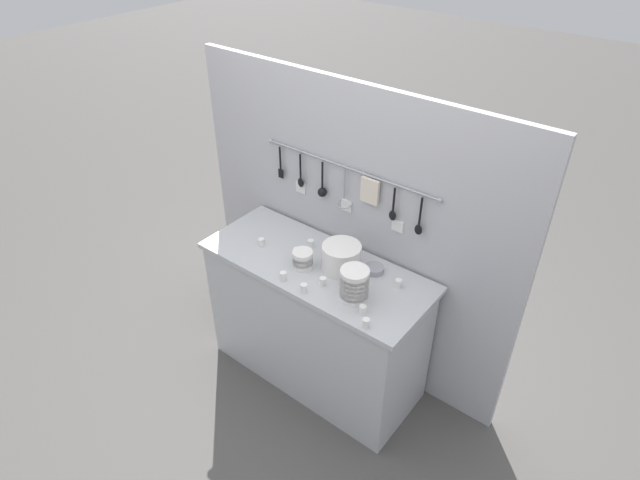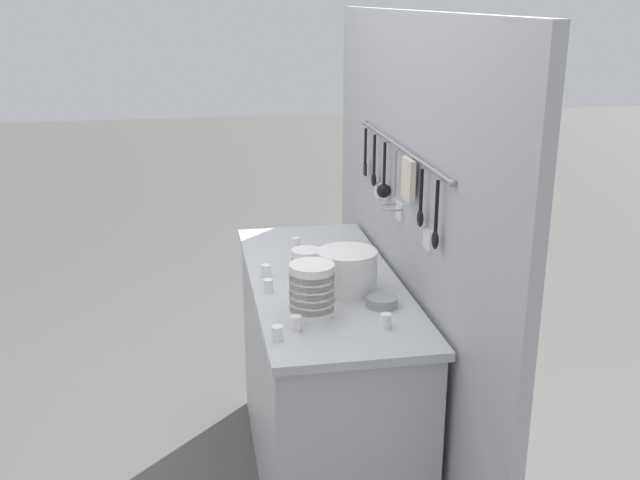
{
  "view_description": "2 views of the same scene",
  "coord_description": "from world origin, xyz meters",
  "px_view_note": "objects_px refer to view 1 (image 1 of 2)",
  "views": [
    {
      "loc": [
        1.51,
        -1.88,
        2.76
      ],
      "look_at": [
        0.02,
        0.01,
        1.07
      ],
      "focal_mm": 30.0,
      "sensor_mm": 36.0,
      "label": 1
    },
    {
      "loc": [
        2.63,
        -0.48,
        1.92
      ],
      "look_at": [
        0.06,
        -0.03,
        1.07
      ],
      "focal_mm": 42.0,
      "sensor_mm": 36.0,
      "label": 2
    }
  ],
  "objects_px": {
    "bowl_stack_wide_centre": "(354,284)",
    "cup_edge_far": "(311,244)",
    "plate_stack": "(341,257)",
    "cup_by_caddy": "(366,323)",
    "cup_mid_row": "(398,283)",
    "cup_back_right": "(304,288)",
    "cup_centre": "(261,242)",
    "cup_front_right": "(323,282)",
    "steel_mixing_bowl": "(374,269)",
    "cup_beside_plates": "(296,252)",
    "cup_back_left": "(283,276)",
    "cup_edge_near": "(363,310)",
    "bowl_stack_tall_left": "(303,259)"
  },
  "relations": [
    {
      "from": "cup_by_caddy",
      "to": "cup_back_left",
      "type": "bearing_deg",
      "value": 177.39
    },
    {
      "from": "bowl_stack_wide_centre",
      "to": "cup_by_caddy",
      "type": "height_order",
      "value": "bowl_stack_wide_centre"
    },
    {
      "from": "cup_mid_row",
      "to": "cup_centre",
      "type": "height_order",
      "value": "same"
    },
    {
      "from": "cup_beside_plates",
      "to": "cup_centre",
      "type": "bearing_deg",
      "value": -166.66
    },
    {
      "from": "steel_mixing_bowl",
      "to": "cup_back_right",
      "type": "bearing_deg",
      "value": -117.89
    },
    {
      "from": "bowl_stack_wide_centre",
      "to": "cup_back_left",
      "type": "height_order",
      "value": "bowl_stack_wide_centre"
    },
    {
      "from": "cup_centre",
      "to": "cup_beside_plates",
      "type": "bearing_deg",
      "value": 13.34
    },
    {
      "from": "cup_by_caddy",
      "to": "cup_centre",
      "type": "distance_m",
      "value": 0.9
    },
    {
      "from": "bowl_stack_wide_centre",
      "to": "cup_back_right",
      "type": "xyz_separation_m",
      "value": [
        -0.24,
        -0.12,
        -0.07
      ]
    },
    {
      "from": "steel_mixing_bowl",
      "to": "cup_front_right",
      "type": "relative_size",
      "value": 2.25
    },
    {
      "from": "cup_centre",
      "to": "cup_back_right",
      "type": "xyz_separation_m",
      "value": [
        0.47,
        -0.17,
        0.0
      ]
    },
    {
      "from": "cup_edge_far",
      "to": "cup_centre",
      "type": "relative_size",
      "value": 1.0
    },
    {
      "from": "steel_mixing_bowl",
      "to": "cup_beside_plates",
      "type": "height_order",
      "value": "cup_beside_plates"
    },
    {
      "from": "cup_front_right",
      "to": "cup_beside_plates",
      "type": "bearing_deg",
      "value": 157.41
    },
    {
      "from": "bowl_stack_tall_left",
      "to": "cup_beside_plates",
      "type": "relative_size",
      "value": 2.37
    },
    {
      "from": "cup_mid_row",
      "to": "cup_back_right",
      "type": "distance_m",
      "value": 0.51
    },
    {
      "from": "cup_back_right",
      "to": "cup_edge_far",
      "type": "bearing_deg",
      "value": 123.79
    },
    {
      "from": "cup_back_left",
      "to": "cup_back_right",
      "type": "bearing_deg",
      "value": -3.69
    },
    {
      "from": "plate_stack",
      "to": "cup_front_right",
      "type": "relative_size",
      "value": 4.51
    },
    {
      "from": "cup_front_right",
      "to": "cup_beside_plates",
      "type": "height_order",
      "value": "same"
    },
    {
      "from": "cup_front_right",
      "to": "cup_edge_far",
      "type": "height_order",
      "value": "same"
    },
    {
      "from": "cup_edge_far",
      "to": "cup_centre",
      "type": "height_order",
      "value": "same"
    },
    {
      "from": "bowl_stack_tall_left",
      "to": "cup_centre",
      "type": "height_order",
      "value": "bowl_stack_tall_left"
    },
    {
      "from": "cup_edge_near",
      "to": "bowl_stack_tall_left",
      "type": "bearing_deg",
      "value": 167.07
    },
    {
      "from": "cup_centre",
      "to": "cup_back_left",
      "type": "bearing_deg",
      "value": -26.95
    },
    {
      "from": "cup_front_right",
      "to": "cup_by_caddy",
      "type": "relative_size",
      "value": 1.0
    },
    {
      "from": "bowl_stack_wide_centre",
      "to": "cup_edge_far",
      "type": "distance_m",
      "value": 0.52
    },
    {
      "from": "cup_edge_far",
      "to": "cup_back_right",
      "type": "height_order",
      "value": "same"
    },
    {
      "from": "cup_back_right",
      "to": "cup_edge_near",
      "type": "distance_m",
      "value": 0.35
    },
    {
      "from": "cup_mid_row",
      "to": "cup_centre",
      "type": "bearing_deg",
      "value": -168.34
    },
    {
      "from": "cup_by_caddy",
      "to": "steel_mixing_bowl",
      "type": "bearing_deg",
      "value": 118.15
    },
    {
      "from": "cup_back_right",
      "to": "bowl_stack_wide_centre",
      "type": "bearing_deg",
      "value": 27.09
    },
    {
      "from": "cup_back_right",
      "to": "cup_edge_near",
      "type": "bearing_deg",
      "value": 8.76
    },
    {
      "from": "bowl_stack_tall_left",
      "to": "cup_mid_row",
      "type": "relative_size",
      "value": 2.37
    },
    {
      "from": "cup_beside_plates",
      "to": "cup_back_right",
      "type": "bearing_deg",
      "value": -42.97
    },
    {
      "from": "plate_stack",
      "to": "cup_by_caddy",
      "type": "bearing_deg",
      "value": -39.07
    },
    {
      "from": "steel_mixing_bowl",
      "to": "cup_back_left",
      "type": "relative_size",
      "value": 2.25
    },
    {
      "from": "plate_stack",
      "to": "cup_by_caddy",
      "type": "relative_size",
      "value": 4.51
    },
    {
      "from": "steel_mixing_bowl",
      "to": "bowl_stack_tall_left",
      "type": "bearing_deg",
      "value": -148.23
    },
    {
      "from": "steel_mixing_bowl",
      "to": "cup_back_left",
      "type": "xyz_separation_m",
      "value": [
        -0.35,
        -0.37,
        0.01
      ]
    },
    {
      "from": "cup_edge_far",
      "to": "cup_centre",
      "type": "bearing_deg",
      "value": -144.8
    },
    {
      "from": "cup_mid_row",
      "to": "cup_by_caddy",
      "type": "bearing_deg",
      "value": -84.56
    },
    {
      "from": "cup_edge_far",
      "to": "cup_by_caddy",
      "type": "relative_size",
      "value": 1.0
    },
    {
      "from": "steel_mixing_bowl",
      "to": "cup_back_right",
      "type": "distance_m",
      "value": 0.43
    },
    {
      "from": "bowl_stack_wide_centre",
      "to": "cup_edge_far",
      "type": "relative_size",
      "value": 3.81
    },
    {
      "from": "cup_back_left",
      "to": "cup_beside_plates",
      "type": "distance_m",
      "value": 0.23
    },
    {
      "from": "plate_stack",
      "to": "cup_beside_plates",
      "type": "xyz_separation_m",
      "value": [
        -0.28,
        -0.06,
        -0.05
      ]
    },
    {
      "from": "bowl_stack_wide_centre",
      "to": "cup_centre",
      "type": "xyz_separation_m",
      "value": [
        -0.71,
        0.05,
        -0.07
      ]
    },
    {
      "from": "cup_back_left",
      "to": "cup_centre",
      "type": "relative_size",
      "value": 1.0
    },
    {
      "from": "steel_mixing_bowl",
      "to": "cup_by_caddy",
      "type": "xyz_separation_m",
      "value": [
        0.21,
        -0.39,
        0.01
      ]
    }
  ]
}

